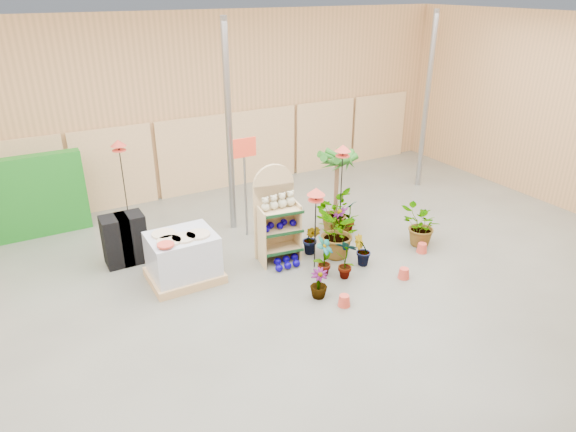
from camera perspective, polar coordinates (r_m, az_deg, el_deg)
name	(u,v)px	position (r m, az deg, el deg)	size (l,w,h in m)	color
room	(290,167)	(8.74, 0.17, 5.45)	(15.20, 12.10, 4.70)	#58594F
display_shelf	(276,217)	(10.03, -1.35, -0.11)	(0.88, 0.63, 1.95)	tan
teddy_bears	(279,202)	(9.83, -0.99, 1.55)	(0.72, 0.19, 0.31)	#C1BC98
gazing_balls_shelf	(279,225)	(9.99, -1.02, -1.00)	(0.72, 0.24, 0.14)	#08007E
gazing_balls_floor	(287,262)	(10.08, -0.12, -5.18)	(0.63, 0.39, 0.15)	#08007E
pallet_stack	(183,257)	(9.66, -11.58, -4.54)	(1.30, 1.08, 0.96)	tan
charcoal_planters	(125,239)	(10.52, -17.71, -2.49)	(0.80, 0.50, 1.00)	black
trellis_stock	(37,196)	(12.23, -26.14, 1.97)	(2.00, 0.30, 1.80)	#196F1A
offer_sign	(245,167)	(10.74, -4.80, 5.41)	(0.50, 0.08, 2.20)	gray
bird_table_front	(316,194)	(9.41, 3.14, 2.45)	(0.34, 0.34, 1.66)	black
bird_table_right	(343,151)	(10.78, 6.12, 7.16)	(0.34, 0.34, 2.02)	black
bird_table_back	(119,146)	(11.79, -18.31, 7.39)	(0.34, 0.34, 1.98)	black
palm	(337,159)	(11.52, 5.52, 6.37)	(0.70, 0.70, 1.76)	brown
potted_plant_0	(324,257)	(9.64, 4.04, -4.54)	(0.42, 0.28, 0.80)	#22621A
potted_plant_1	(362,251)	(10.10, 8.22, -3.83)	(0.35, 0.28, 0.64)	#22621A
potted_plant_2	(338,233)	(10.23, 5.62, -1.94)	(0.96, 0.83, 1.07)	#22621A
potted_plant_3	(340,223)	(11.04, 5.85, -0.76)	(0.42, 0.42, 0.76)	#22621A
potted_plant_4	(350,215)	(11.47, 6.87, 0.14)	(0.39, 0.26, 0.74)	#22621A
potted_plant_5	(312,239)	(10.41, 2.63, -2.58)	(0.36, 0.29, 0.66)	#22621A
potted_plant_6	(333,211)	(11.38, 5.04, 0.53)	(0.84, 0.72, 0.93)	#22621A
potted_plant_7	(319,284)	(9.06, 3.44, -7.51)	(0.31, 0.31, 0.55)	#22621A
potted_plant_8	(346,258)	(9.59, 6.48, -4.71)	(0.43, 0.29, 0.82)	#22621A
potted_plant_10	(421,226)	(11.03, 14.53, -1.13)	(0.80, 0.69, 0.89)	#22621A
potted_plant_11	(269,221)	(11.24, -2.08, -0.59)	(0.34, 0.34, 0.61)	#22621A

